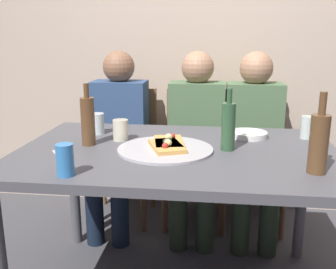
{
  "coord_description": "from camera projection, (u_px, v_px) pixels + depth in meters",
  "views": [
    {
      "loc": [
        0.17,
        -1.7,
        1.27
      ],
      "look_at": [
        -0.05,
        0.07,
        0.81
      ],
      "focal_mm": 41.42,
      "sensor_mm": 36.0,
      "label": 1
    }
  ],
  "objects": [
    {
      "name": "pizza_slice_extra",
      "position": [
        167.0,
        146.0,
        1.75
      ],
      "size": [
        0.2,
        0.25,
        0.05
      ],
      "color": "tan",
      "rests_on": "pizza_tray"
    },
    {
      "name": "soda_can",
      "position": [
        65.0,
        160.0,
        1.44
      ],
      "size": [
        0.07,
        0.07,
        0.12
      ],
      "primitive_type": "cylinder",
      "color": "#337AC1",
      "rests_on": "dining_table"
    },
    {
      "name": "pizza_slice_last",
      "position": [
        169.0,
        142.0,
        1.82
      ],
      "size": [
        0.17,
        0.24,
        0.05
      ],
      "color": "tan",
      "rests_on": "pizza_tray"
    },
    {
      "name": "guest_in_sweater",
      "position": [
        117.0,
        132.0,
        2.57
      ],
      "size": [
        0.36,
        0.56,
        1.17
      ],
      "rotation": [
        0.0,
        0.0,
        3.14
      ],
      "color": "navy",
      "rests_on": "ground_plane"
    },
    {
      "name": "chair_right",
      "position": [
        251.0,
        149.0,
        2.64
      ],
      "size": [
        0.44,
        0.44,
        0.9
      ],
      "rotation": [
        0.0,
        0.0,
        3.14
      ],
      "color": "brown",
      "rests_on": "ground_plane"
    },
    {
      "name": "plate_stack",
      "position": [
        249.0,
        134.0,
        1.99
      ],
      "size": [
        0.19,
        0.19,
        0.03
      ],
      "primitive_type": "cylinder",
      "color": "white",
      "rests_on": "dining_table"
    },
    {
      "name": "wine_glass",
      "position": [
        121.0,
        130.0,
        1.92
      ],
      "size": [
        0.08,
        0.08,
        0.1
      ],
      "primitive_type": "cylinder",
      "color": "beige",
      "rests_on": "dining_table"
    },
    {
      "name": "chair_left",
      "position": [
        123.0,
        145.0,
        2.74
      ],
      "size": [
        0.44,
        0.44,
        0.9
      ],
      "rotation": [
        0.0,
        0.0,
        3.14
      ],
      "color": "brown",
      "rests_on": "ground_plane"
    },
    {
      "name": "wine_bottle",
      "position": [
        319.0,
        142.0,
        1.45
      ],
      "size": [
        0.07,
        0.07,
        0.31
      ],
      "color": "brown",
      "rests_on": "dining_table"
    },
    {
      "name": "chair_middle",
      "position": [
        197.0,
        147.0,
        2.68
      ],
      "size": [
        0.44,
        0.44,
        0.9
      ],
      "rotation": [
        0.0,
        0.0,
        3.14
      ],
      "color": "brown",
      "rests_on": "ground_plane"
    },
    {
      "name": "tumbler_far",
      "position": [
        97.0,
        124.0,
        2.05
      ],
      "size": [
        0.07,
        0.07,
        0.11
      ],
      "primitive_type": "cylinder",
      "color": "silver",
      "rests_on": "dining_table"
    },
    {
      "name": "pizza_tray",
      "position": [
        165.0,
        149.0,
        1.76
      ],
      "size": [
        0.44,
        0.44,
        0.01
      ],
      "primitive_type": "cylinder",
      "color": "#ADADB2",
      "rests_on": "dining_table"
    },
    {
      "name": "water_bottle",
      "position": [
        88.0,
        120.0,
        1.83
      ],
      "size": [
        0.07,
        0.07,
        0.29
      ],
      "color": "brown",
      "rests_on": "dining_table"
    },
    {
      "name": "table_knife",
      "position": [
        60.0,
        157.0,
        1.66
      ],
      "size": [
        0.15,
        0.19,
        0.01
      ],
      "primitive_type": "cube",
      "rotation": [
        0.0,
        0.0,
        2.2
      ],
      "color": "#B7B7BC",
      "rests_on": "dining_table"
    },
    {
      "name": "beer_bottle",
      "position": [
        228.0,
        125.0,
        1.75
      ],
      "size": [
        0.06,
        0.06,
        0.28
      ],
      "color": "#2D5133",
      "rests_on": "dining_table"
    },
    {
      "name": "tumbler_near",
      "position": [
        307.0,
        127.0,
        1.96
      ],
      "size": [
        0.06,
        0.06,
        0.12
      ],
      "primitive_type": "cylinder",
      "color": "#B7C6BC",
      "rests_on": "dining_table"
    },
    {
      "name": "dining_table",
      "position": [
        177.0,
        166.0,
        1.8
      ],
      "size": [
        1.47,
        0.96,
        0.76
      ],
      "color": "#4C4C51",
      "rests_on": "ground_plane"
    },
    {
      "name": "guest_by_wall",
      "position": [
        254.0,
        137.0,
        2.46
      ],
      "size": [
        0.36,
        0.56,
        1.17
      ],
      "rotation": [
        0.0,
        0.0,
        3.14
      ],
      "color": "#4C6B47",
      "rests_on": "ground_plane"
    },
    {
      "name": "back_wall",
      "position": [
        194.0,
        30.0,
        2.74
      ],
      "size": [
        6.0,
        0.1,
        2.6
      ],
      "primitive_type": "cube",
      "color": "#BCA893",
      "rests_on": "ground_plane"
    },
    {
      "name": "guest_in_beanie",
      "position": [
        196.0,
        135.0,
        2.5
      ],
      "size": [
        0.36,
        0.56,
        1.17
      ],
      "rotation": [
        0.0,
        0.0,
        3.14
      ],
      "color": "#4C6B47",
      "rests_on": "ground_plane"
    }
  ]
}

